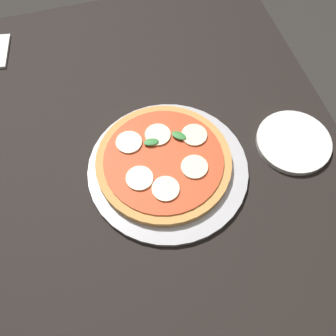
% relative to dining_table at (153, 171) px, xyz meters
% --- Properties ---
extents(ground_plane, '(6.00, 6.00, 0.00)m').
position_rel_dining_table_xyz_m(ground_plane, '(0.00, 0.00, -0.60)').
color(ground_plane, '#2D2B28').
extents(dining_table, '(1.18, 0.95, 0.70)m').
position_rel_dining_table_xyz_m(dining_table, '(0.00, 0.00, 0.00)').
color(dining_table, black).
rests_on(dining_table, ground_plane).
extents(serving_tray, '(0.38, 0.38, 0.01)m').
position_rel_dining_table_xyz_m(serving_tray, '(0.06, 0.02, 0.11)').
color(serving_tray, '#B2B2B7').
rests_on(serving_tray, dining_table).
extents(pizza, '(0.32, 0.32, 0.03)m').
position_rel_dining_table_xyz_m(pizza, '(0.05, 0.02, 0.12)').
color(pizza, tan).
rests_on(pizza, serving_tray).
extents(plate_white, '(0.18, 0.18, 0.01)m').
position_rel_dining_table_xyz_m(plate_white, '(0.07, 0.34, 0.11)').
color(plate_white, white).
rests_on(plate_white, dining_table).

